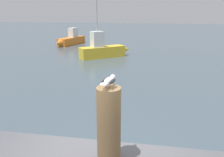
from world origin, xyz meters
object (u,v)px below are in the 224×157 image
mooring_post (109,125)px  boat_orange (70,40)px  boat_yellow (105,49)px  seagull (109,81)px

mooring_post → boat_orange: (-7.53, 19.34, -1.34)m
boat_yellow → boat_orange: 7.27m
seagull → boat_orange: (-7.53, 19.33, -1.97)m
boat_orange → seagull: bearing=-68.7°
seagull → boat_orange: 20.84m
mooring_post → seagull: (0.00, 0.01, 0.62)m
mooring_post → boat_yellow: (-2.87, 13.76, -1.25)m
boat_orange → mooring_post: bearing=-68.7°
mooring_post → boat_yellow: 14.11m
seagull → boat_yellow: bearing=101.8°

